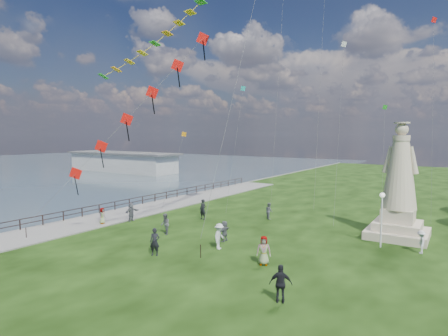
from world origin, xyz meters
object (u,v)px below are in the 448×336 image
Objects in this scene: pier_pavilion at (122,162)px; person_3 at (281,284)px; lamppost at (382,208)px; person_10 at (102,217)px; person_1 at (165,224)px; person_0 at (155,242)px; person_9 at (401,227)px; person_2 at (219,236)px; person_5 at (131,212)px; person_7 at (269,211)px; statue at (399,195)px; person_8 at (421,242)px; person_11 at (224,231)px; person_4 at (264,250)px; person_6 at (203,209)px.

person_3 is at bearing -35.15° from pier_pavilion.
person_10 is at bearing -163.03° from lamppost.
person_0 is at bearing -14.50° from person_1.
person_9 reaches higher than person_0.
person_2 reaches higher than person_5.
person_0 is 14.07m from person_7.
person_5 is at bearing -41.49° from person_10.
statue is at bearing -55.16° from person_2.
person_3 reaches higher than person_0.
person_5 is 1.23× the size of person_10.
person_9 is (0.27, -0.31, -2.48)m from statue.
person_9 is 1.30× the size of person_10.
person_0 is at bearing -102.94° from person_9.
statue is at bearing -22.92° from pier_pavilion.
person_5 is at bearing -40.09° from pier_pavilion.
lamppost reaches higher than person_0.
person_3 is (7.28, -5.32, 0.02)m from person_2.
lamppost is at bearing -100.21° from statue.
person_1 is (-3.04, 4.30, -0.08)m from person_0.
person_8 reaches higher than person_7.
person_1 reaches higher than person_11.
person_10 is at bearing 150.09° from person_4.
person_1 is at bearing -84.62° from person_8.
person_5 is at bearing -161.29° from statue.
person_4 is at bearing -87.99° from person_9.
person_5 reaches higher than person_1.
person_6 is at bearing -138.03° from person_9.
person_1 is (-15.80, -9.62, -2.56)m from statue.
person_0 is 18.85m from person_9.
person_8 is at bearing -24.87° from pier_pavilion.
lamppost is at bearing -89.52° from person_10.
pier_pavilion reaches higher than person_8.
person_6 is at bearing -33.18° from pier_pavilion.
person_1 is 14.43m from person_3.
person_1 is at bearing -48.52° from person_3.
lamppost reaches higher than person_2.
lamppost is 16.08m from person_6.
pier_pavilion is at bearing 43.80° from person_2.
person_11 is (10.91, -0.61, -0.10)m from person_5.
person_7 is at bearing 105.60° from person_1.
person_9 is (11.62, -0.38, 0.15)m from person_7.
person_4 is 12.71m from person_9.
lamppost reaches higher than person_3.
pier_pavilion is 73.03m from person_3.
person_10 is at bearing -38.67° from person_3.
lamppost is at bearing -80.17° from person_5.
person_7 is at bearing 40.77° from person_6.
person_6 is 1.35× the size of person_10.
person_9 is at bearing -124.73° from person_3.
person_0 is 0.99× the size of person_3.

